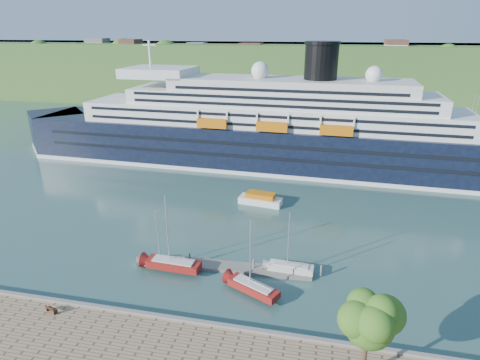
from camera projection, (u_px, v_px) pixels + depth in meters
name	position (u px, v px, depth m)	size (l,w,h in m)	color
ground	(200.00, 329.00, 42.63)	(400.00, 400.00, 0.00)	#305650
far_hillside	(301.00, 73.00, 170.94)	(400.00, 50.00, 24.00)	#365F26
quay_coping	(199.00, 322.00, 42.04)	(220.00, 0.50, 0.30)	slate
cruise_ship	(260.00, 105.00, 89.86)	(123.05, 17.92, 27.63)	black
park_bench	(52.00, 309.00, 43.54)	(1.46, 0.60, 0.93)	#3E2011
promenade_tree	(368.00, 334.00, 33.93)	(5.72, 5.72, 9.48)	#3A6B1C
floating_pontoon	(237.00, 268.00, 53.24)	(19.61, 2.40, 0.44)	gray
sailboat_white_near	(161.00, 241.00, 52.43)	(6.15, 1.71, 7.95)	silver
sailboat_red	(254.00, 261.00, 46.53)	(7.25, 2.01, 9.36)	maroon
sailboat_white_far	(292.00, 245.00, 50.92)	(6.46, 1.79, 8.34)	silver
tender_launch	(260.00, 198.00, 72.70)	(7.85, 2.69, 2.17)	#CD690C
sailboat_extra	(172.00, 237.00, 51.01)	(7.94, 2.21, 10.26)	maroon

